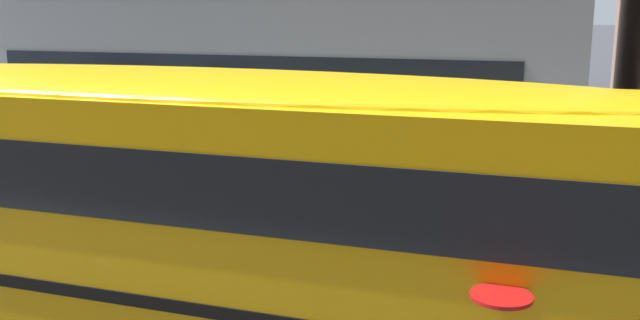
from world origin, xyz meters
TOP-DOWN VIEW (x-y plane):
  - ground_plane at (0.00, 0.00)m, footprint 400.00×400.00m
  - sidewalk_far at (0.00, 7.14)m, footprint 120.00×3.00m
  - lane_centreline at (0.00, 0.00)m, footprint 110.00×0.16m
  - school_bus at (-3.03, -1.65)m, footprint 13.41×3.17m

SIDE VIEW (x-z plane):
  - ground_plane at x=0.00m, z-range 0.00..0.00m
  - lane_centreline at x=0.00m, z-range 0.00..0.01m
  - sidewalk_far at x=0.00m, z-range 0.00..0.01m
  - school_bus at x=-3.03m, z-range 0.28..3.28m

